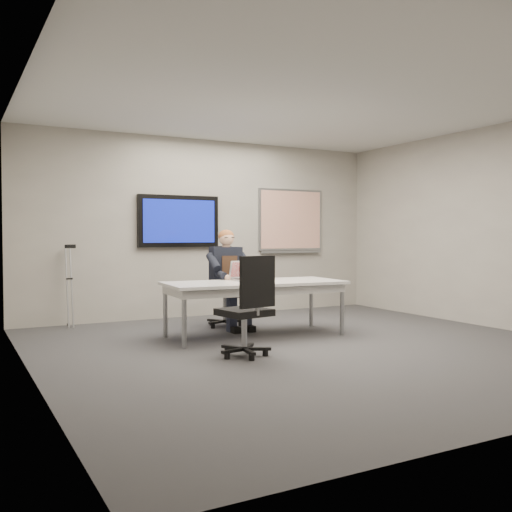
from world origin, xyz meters
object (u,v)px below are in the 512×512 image
conference_table (255,288)px  laptop (245,275)px  office_chair_near (247,325)px  office_chair_far (225,303)px  seated_person (231,289)px

conference_table → laptop: (-0.01, 0.24, 0.14)m
conference_table → laptop: 0.28m
conference_table → laptop: laptop is taller
conference_table → office_chair_near: 1.28m
laptop → office_chair_far: bearing=88.9°
office_chair_near → seated_person: (0.65, 1.73, 0.22)m
laptop → office_chair_near: bearing=-116.2°
conference_table → office_chair_near: office_chair_near is taller
office_chair_near → laptop: 1.52m
conference_table → seated_person: bearing=94.4°
conference_table → office_chair_near: size_ratio=2.17×
office_chair_near → laptop: size_ratio=3.00×
conference_table → laptop: bearing=95.7°
conference_table → seated_person: (-0.01, 0.66, -0.07)m
laptop → seated_person: bearing=90.2°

